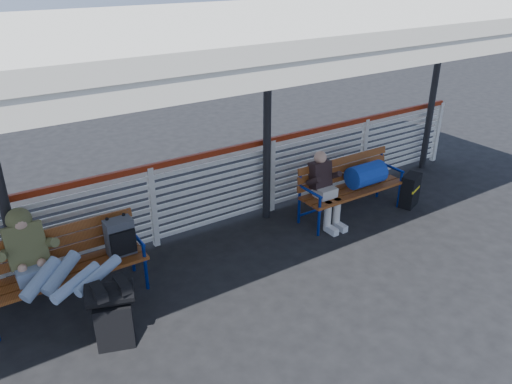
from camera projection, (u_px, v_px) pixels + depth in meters
ground at (223, 317)px, 5.71m from camera, size 60.00×60.00×0.00m
fence at (153, 204)px, 6.87m from camera, size 12.08×0.08×1.24m
canopy at (172, 32)px, 5.07m from camera, size 12.60×3.60×3.16m
luggage_stack at (113, 311)px, 5.13m from camera, size 0.54×0.41×0.79m
bench_left at (82, 253)px, 5.84m from camera, size 1.80×0.56×0.93m
bench_right at (358, 178)px, 7.81m from camera, size 1.80×0.56×0.92m
traveler_man at (57, 269)px, 5.37m from camera, size 0.93×1.64×0.77m
companion_person at (325, 188)px, 7.47m from camera, size 0.32×0.66×1.15m
suitcase_side at (410, 190)px, 8.18m from camera, size 0.44×0.36×0.54m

